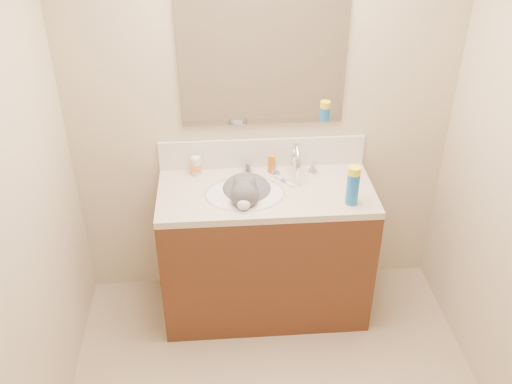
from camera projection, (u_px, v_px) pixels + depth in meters
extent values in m
cube|color=#C2B290|center=(262.00, 105.00, 3.18)|extent=(2.20, 0.04, 2.50)
cube|color=#4B2614|center=(265.00, 253.00, 3.40)|extent=(1.20, 0.55, 0.82)
cube|color=beige|center=(266.00, 193.00, 3.17)|extent=(1.20, 0.55, 0.04)
ellipsoid|color=silver|center=(245.00, 204.00, 3.16)|extent=(0.45, 0.36, 0.14)
cylinder|color=silver|center=(294.00, 164.00, 3.29)|extent=(0.04, 0.04, 0.11)
torus|color=silver|center=(296.00, 161.00, 3.21)|extent=(0.03, 0.20, 0.20)
cylinder|color=silver|center=(298.00, 173.00, 3.15)|extent=(0.03, 0.03, 0.06)
cone|color=silver|center=(275.00, 168.00, 3.30)|extent=(0.06, 0.06, 0.06)
cone|color=silver|center=(313.00, 167.00, 3.31)|extent=(0.06, 0.06, 0.06)
ellipsoid|color=#4B494B|center=(247.00, 195.00, 3.20)|extent=(0.34, 0.37, 0.22)
ellipsoid|color=#4B494B|center=(245.00, 195.00, 3.01)|extent=(0.17, 0.16, 0.15)
ellipsoid|color=#4B494B|center=(246.00, 194.00, 3.09)|extent=(0.13, 0.13, 0.14)
cone|color=#4B494B|center=(236.00, 181.00, 2.99)|extent=(0.08, 0.09, 0.09)
cone|color=#4B494B|center=(253.00, 182.00, 2.99)|extent=(0.08, 0.08, 0.09)
ellipsoid|color=silver|center=(244.00, 205.00, 2.97)|extent=(0.08, 0.06, 0.06)
ellipsoid|color=silver|center=(245.00, 205.00, 3.10)|extent=(0.12, 0.08, 0.13)
sphere|color=#E8A496|center=(243.00, 207.00, 2.95)|extent=(0.02, 0.02, 0.02)
cylinder|color=#4B494B|center=(271.00, 207.00, 3.21)|extent=(0.07, 0.23, 0.04)
cube|color=silver|center=(262.00, 153.00, 3.33)|extent=(1.20, 0.02, 0.18)
cube|color=white|center=(263.00, 55.00, 3.01)|extent=(0.90, 0.02, 0.80)
cylinder|color=silver|center=(196.00, 166.00, 3.27)|extent=(0.08, 0.08, 0.11)
cylinder|color=orange|center=(196.00, 167.00, 3.28)|extent=(0.09, 0.09, 0.04)
cylinder|color=#B7B7BC|center=(248.00, 167.00, 3.31)|extent=(0.07, 0.07, 0.06)
cylinder|color=#C26416|center=(272.00, 164.00, 3.29)|extent=(0.05, 0.05, 0.11)
cube|color=silver|center=(284.00, 181.00, 3.22)|extent=(0.10, 0.14, 0.01)
cube|color=#5B73C2|center=(284.00, 181.00, 3.22)|extent=(0.03, 0.04, 0.02)
cylinder|color=blue|center=(353.00, 189.00, 3.00)|extent=(0.08, 0.08, 0.18)
cylinder|color=yellow|center=(354.00, 171.00, 2.94)|extent=(0.08, 0.08, 0.04)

